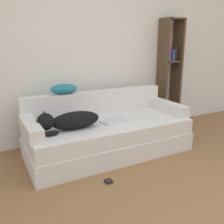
% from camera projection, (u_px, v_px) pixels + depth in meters
% --- Properties ---
extents(wall_back, '(7.29, 0.06, 2.70)m').
position_uv_depth(wall_back, '(90.00, 46.00, 3.57)').
color(wall_back, silver).
rests_on(wall_back, ground_plane).
extents(couch, '(2.07, 0.92, 0.43)m').
position_uv_depth(couch, '(109.00, 137.00, 3.25)').
color(couch, silver).
rests_on(couch, ground_plane).
extents(couch_backrest, '(2.03, 0.15, 0.33)m').
position_uv_depth(couch_backrest, '(96.00, 103.00, 3.47)').
color(couch_backrest, silver).
rests_on(couch_backrest, couch).
extents(couch_arm_left, '(0.15, 0.73, 0.15)m').
position_uv_depth(couch_arm_left, '(31.00, 128.00, 2.73)').
color(couch_arm_left, silver).
rests_on(couch_arm_left, couch).
extents(couch_arm_right, '(0.15, 0.73, 0.15)m').
position_uv_depth(couch_arm_right, '(168.00, 107.00, 3.59)').
color(couch_arm_right, silver).
rests_on(couch_arm_right, couch).
extents(dog, '(0.73, 0.25, 0.25)m').
position_uv_depth(dog, '(69.00, 121.00, 2.86)').
color(dog, black).
rests_on(dog, couch).
extents(laptop, '(0.39, 0.29, 0.02)m').
position_uv_depth(laptop, '(114.00, 121.00, 3.19)').
color(laptop, silver).
rests_on(laptop, couch).
extents(throw_pillow, '(0.35, 0.19, 0.13)m').
position_uv_depth(throw_pillow, '(64.00, 89.00, 3.23)').
color(throw_pillow, teal).
rests_on(throw_pillow, couch_backrest).
extents(bookshelf, '(0.34, 0.26, 1.77)m').
position_uv_depth(bookshelf, '(170.00, 69.00, 4.12)').
color(bookshelf, '#4C3823').
rests_on(bookshelf, ground_plane).
extents(power_adapter, '(0.07, 0.07, 0.03)m').
position_uv_depth(power_adapter, '(108.00, 181.00, 2.59)').
color(power_adapter, black).
rests_on(power_adapter, ground_plane).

